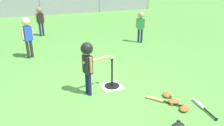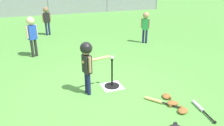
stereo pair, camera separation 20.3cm
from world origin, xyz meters
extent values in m
plane|color=#51933D|center=(0.00, 0.00, 0.00)|extent=(60.00, 60.00, 0.00)
cube|color=white|center=(0.28, 0.09, 0.00)|extent=(0.44, 0.44, 0.01)
cylinder|color=black|center=(0.28, 0.09, 0.01)|extent=(0.32, 0.32, 0.03)
cylinder|color=black|center=(0.28, 0.09, 0.33)|extent=(0.04, 0.04, 0.61)
cylinder|color=black|center=(0.28, 0.09, 0.63)|extent=(0.06, 0.06, 0.02)
sphere|color=white|center=(0.28, 0.09, 0.67)|extent=(0.07, 0.07, 0.07)
cylinder|color=#191E4C|center=(-0.31, 0.02, 0.24)|extent=(0.07, 0.07, 0.47)
cylinder|color=#191E4C|center=(-0.29, -0.09, 0.24)|extent=(0.07, 0.07, 0.47)
cube|color=black|center=(-0.30, -0.03, 0.65)|extent=(0.17, 0.23, 0.37)
cylinder|color=tan|center=(-0.32, 0.09, 0.68)|extent=(0.05, 0.05, 0.31)
cylinder|color=tan|center=(-0.27, -0.16, 0.68)|extent=(0.05, 0.05, 0.31)
sphere|color=tan|center=(-0.30, -0.03, 0.95)|extent=(0.21, 0.21, 0.21)
sphere|color=black|center=(-0.30, -0.03, 0.98)|extent=(0.24, 0.24, 0.24)
cylinder|color=#DBB266|center=(-0.09, 0.01, 0.71)|extent=(0.60, 0.18, 0.06)
cylinder|color=#191E4C|center=(-0.51, 5.36, 0.26)|extent=(0.08, 0.08, 0.51)
cylinder|color=#191E4C|center=(-0.63, 5.34, 0.26)|extent=(0.08, 0.08, 0.51)
cube|color=black|center=(-0.57, 5.35, 0.71)|extent=(0.25, 0.17, 0.40)
cylinder|color=#8C6647|center=(-0.43, 5.37, 0.74)|extent=(0.06, 0.06, 0.34)
cylinder|color=#8C6647|center=(-0.71, 5.33, 0.74)|extent=(0.06, 0.06, 0.34)
sphere|color=#8C6647|center=(-0.57, 5.35, 1.04)|extent=(0.23, 0.23, 0.23)
cylinder|color=#191E4C|center=(2.66, 2.83, 0.25)|extent=(0.08, 0.08, 0.50)
cylinder|color=#191E4C|center=(2.57, 2.91, 0.25)|extent=(0.08, 0.08, 0.50)
cube|color=green|center=(2.61, 2.87, 0.69)|extent=(0.25, 0.24, 0.39)
cylinder|color=tan|center=(2.72, 2.78, 0.72)|extent=(0.06, 0.06, 0.33)
cylinder|color=tan|center=(2.51, 2.96, 0.72)|extent=(0.06, 0.06, 0.33)
sphere|color=tan|center=(2.61, 2.87, 1.00)|extent=(0.22, 0.22, 0.22)
cylinder|color=#262626|center=(-1.16, 2.78, 0.27)|extent=(0.08, 0.08, 0.53)
cylinder|color=#262626|center=(-1.27, 2.72, 0.27)|extent=(0.08, 0.08, 0.53)
cube|color=#2347B7|center=(-1.21, 2.75, 0.74)|extent=(0.28, 0.24, 0.41)
cylinder|color=beige|center=(-1.08, 2.82, 0.77)|extent=(0.06, 0.06, 0.36)
cylinder|color=beige|center=(-1.34, 2.68, 0.77)|extent=(0.06, 0.06, 0.36)
sphere|color=beige|center=(-1.21, 2.75, 1.08)|extent=(0.24, 0.24, 0.24)
cylinder|color=silver|center=(1.46, -1.25, 0.03)|extent=(0.11, 0.34, 0.06)
cylinder|color=black|center=(1.40, -1.58, 0.03)|extent=(0.08, 0.33, 0.03)
cylinder|color=black|center=(1.37, -1.74, 0.03)|extent=(0.05, 0.02, 0.05)
cylinder|color=#DBB266|center=(0.80, -0.78, 0.03)|extent=(0.26, 0.31, 0.06)
cylinder|color=black|center=(1.01, -1.06, 0.03)|extent=(0.23, 0.29, 0.03)
cylinder|color=black|center=(1.12, -1.19, 0.03)|extent=(0.05, 0.04, 0.05)
ellipsoid|color=brown|center=(1.07, -1.02, 0.04)|extent=(0.26, 0.21, 0.07)
cube|color=brown|center=(0.99, -1.07, 0.04)|extent=(0.06, 0.05, 0.06)
ellipsoid|color=brown|center=(1.09, -1.29, 0.04)|extent=(0.27, 0.24, 0.07)
cube|color=brown|center=(1.12, -1.19, 0.04)|extent=(0.06, 0.06, 0.06)
cube|color=black|center=(0.73, -1.56, 0.04)|extent=(0.05, 0.04, 0.06)
ellipsoid|color=brown|center=(1.11, -0.75, 0.04)|extent=(0.26, 0.27, 0.07)
cube|color=brown|center=(1.13, -0.85, 0.04)|extent=(0.06, 0.06, 0.06)
cylinder|color=slate|center=(0.00, 10.82, 0.57)|extent=(0.06, 0.06, 1.15)
cylinder|color=slate|center=(4.00, 10.82, 0.57)|extent=(0.06, 0.06, 1.15)
cylinder|color=slate|center=(8.00, 10.82, 0.57)|extent=(0.06, 0.06, 1.15)
cube|color=gray|center=(0.00, 10.82, 0.57)|extent=(16.00, 0.01, 1.15)
camera|label=1|loc=(-1.42, -3.80, 2.21)|focal=34.68mm
camera|label=2|loc=(-1.23, -3.87, 2.21)|focal=34.68mm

